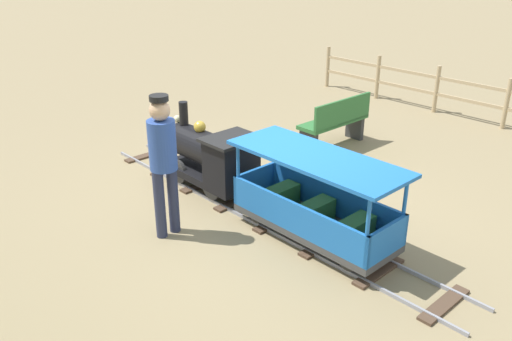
# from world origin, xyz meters

# --- Properties ---
(ground_plane) EXTENTS (60.00, 60.00, 0.00)m
(ground_plane) POSITION_xyz_m (0.00, 0.00, 0.00)
(ground_plane) COLOR #8C7A56
(track) EXTENTS (0.71, 5.70, 0.04)m
(track) POSITION_xyz_m (0.00, 0.10, 0.02)
(track) COLOR gray
(track) RESTS_ON ground_plane
(locomotive) EXTENTS (0.67, 1.45, 1.05)m
(locomotive) POSITION_xyz_m (0.00, 0.96, 0.49)
(locomotive) COLOR black
(locomotive) RESTS_ON ground_plane
(passenger_car) EXTENTS (0.77, 2.00, 0.97)m
(passenger_car) POSITION_xyz_m (0.00, -0.80, 0.42)
(passenger_car) COLOR #3F3F3F
(passenger_car) RESTS_ON ground_plane
(conductor_person) EXTENTS (0.30, 0.30, 1.62)m
(conductor_person) POSITION_xyz_m (-1.09, 0.42, 0.96)
(conductor_person) COLOR #282D47
(conductor_person) RESTS_ON ground_plane
(park_bench) EXTENTS (1.31, 0.42, 0.82)m
(park_bench) POSITION_xyz_m (2.44, 0.88, 0.42)
(park_bench) COLOR #2D6B33
(park_bench) RESTS_ON ground_plane
(fence_section) EXTENTS (0.08, 6.78, 0.90)m
(fence_section) POSITION_xyz_m (5.32, 0.10, 0.48)
(fence_section) COLOR tan
(fence_section) RESTS_ON ground_plane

